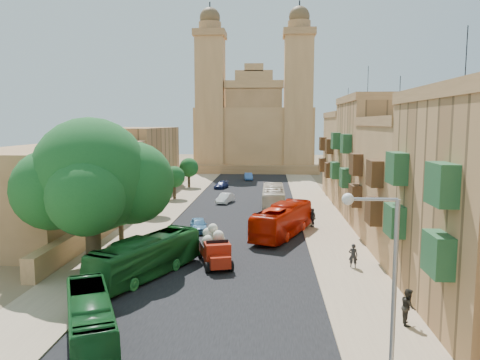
# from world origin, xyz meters

# --- Properties ---
(ground) EXTENTS (260.00, 260.00, 0.00)m
(ground) POSITION_xyz_m (0.00, 0.00, 0.00)
(ground) COLOR brown
(road_surface) EXTENTS (14.00, 140.00, 0.01)m
(road_surface) POSITION_xyz_m (0.00, 30.00, 0.01)
(road_surface) COLOR black
(road_surface) RESTS_ON ground
(sidewalk_east) EXTENTS (5.00, 140.00, 0.01)m
(sidewalk_east) POSITION_xyz_m (9.50, 30.00, 0.01)
(sidewalk_east) COLOR #9D8467
(sidewalk_east) RESTS_ON ground
(sidewalk_west) EXTENTS (5.00, 140.00, 0.01)m
(sidewalk_west) POSITION_xyz_m (-9.50, 30.00, 0.01)
(sidewalk_west) COLOR #9D8467
(sidewalk_west) RESTS_ON ground
(kerb_east) EXTENTS (0.25, 140.00, 0.12)m
(kerb_east) POSITION_xyz_m (7.00, 30.00, 0.06)
(kerb_east) COLOR #9D8467
(kerb_east) RESTS_ON ground
(kerb_west) EXTENTS (0.25, 140.00, 0.12)m
(kerb_west) POSITION_xyz_m (-7.00, 30.00, 0.06)
(kerb_west) COLOR #9D8467
(kerb_west) RESTS_ON ground
(townhouse_b) EXTENTS (9.00, 14.00, 14.90)m
(townhouse_b) POSITION_xyz_m (15.95, 11.00, 5.66)
(townhouse_b) COLOR #A87A4B
(townhouse_b) RESTS_ON ground
(townhouse_c) EXTENTS (9.00, 14.00, 17.40)m
(townhouse_c) POSITION_xyz_m (15.95, 25.00, 6.91)
(townhouse_c) COLOR #B28251
(townhouse_c) RESTS_ON ground
(townhouse_d) EXTENTS (9.00, 14.00, 15.90)m
(townhouse_d) POSITION_xyz_m (15.95, 39.00, 6.16)
(townhouse_d) COLOR #A87A4B
(townhouse_d) RESTS_ON ground
(west_wall) EXTENTS (1.00, 40.00, 1.80)m
(west_wall) POSITION_xyz_m (-12.50, 20.00, 0.90)
(west_wall) COLOR #A87A4B
(west_wall) RESTS_ON ground
(west_building_low) EXTENTS (10.00, 28.00, 8.40)m
(west_building_low) POSITION_xyz_m (-18.00, 18.00, 4.20)
(west_building_low) COLOR olive
(west_building_low) RESTS_ON ground
(west_building_mid) EXTENTS (10.00, 22.00, 10.00)m
(west_building_mid) POSITION_xyz_m (-18.00, 44.00, 5.00)
(west_building_mid) COLOR #B28251
(west_building_mid) RESTS_ON ground
(church) EXTENTS (28.00, 22.50, 36.30)m
(church) POSITION_xyz_m (-0.00, 78.61, 9.52)
(church) COLOR #A87A4B
(church) RESTS_ON ground
(ficus_tree) EXTENTS (11.19, 10.30, 11.19)m
(ficus_tree) POSITION_xyz_m (-9.40, 4.01, 6.62)
(ficus_tree) COLOR #3D2F1E
(ficus_tree) RESTS_ON ground
(street_tree_a) EXTENTS (2.73, 2.73, 4.20)m
(street_tree_a) POSITION_xyz_m (-10.00, 12.00, 2.80)
(street_tree_a) COLOR #3D2F1E
(street_tree_a) RESTS_ON ground
(street_tree_b) EXTENTS (3.32, 3.32, 5.11)m
(street_tree_b) POSITION_xyz_m (-10.00, 24.00, 3.42)
(street_tree_b) COLOR #3D2F1E
(street_tree_b) RESTS_ON ground
(street_tree_c) EXTENTS (3.04, 3.04, 4.68)m
(street_tree_c) POSITION_xyz_m (-10.00, 36.00, 3.13)
(street_tree_c) COLOR #3D2F1E
(street_tree_c) RESTS_ON ground
(street_tree_d) EXTENTS (3.21, 3.21, 4.94)m
(street_tree_d) POSITION_xyz_m (-10.00, 48.00, 3.30)
(street_tree_d) COLOR #3D2F1E
(street_tree_d) RESTS_ON ground
(streetlamp) EXTENTS (2.11, 0.44, 8.22)m
(streetlamp) POSITION_xyz_m (7.72, -12.00, 5.20)
(streetlamp) COLOR gray
(streetlamp) RESTS_ON ground
(red_truck) EXTENTS (3.28, 5.45, 3.01)m
(red_truck) POSITION_xyz_m (-0.62, 5.46, 1.32)
(red_truck) COLOR #9E1D0C
(red_truck) RESTS_ON ground
(olive_pickup) EXTENTS (2.77, 4.59, 1.77)m
(olive_pickup) POSITION_xyz_m (6.50, 20.00, 0.86)
(olive_pickup) COLOR #4E5A22
(olive_pickup) RESTS_ON ground
(bus_green_south) EXTENTS (5.38, 8.62, 2.39)m
(bus_green_south) POSITION_xyz_m (-5.25, -7.61, 1.19)
(bus_green_south) COLOR #165723
(bus_green_south) RESTS_ON ground
(bus_green_north) EXTENTS (6.29, 10.36, 2.86)m
(bus_green_north) POSITION_xyz_m (-5.07, 2.34, 1.43)
(bus_green_north) COLOR #1D6827
(bus_green_north) RESTS_ON ground
(bus_red_east) EXTENTS (6.33, 11.07, 3.03)m
(bus_red_east) POSITION_xyz_m (4.81, 14.80, 1.52)
(bus_red_east) COLOR #BE1702
(bus_red_east) RESTS_ON ground
(bus_cream_east) EXTENTS (2.61, 11.07, 3.08)m
(bus_cream_east) POSITION_xyz_m (4.00, 27.94, 1.54)
(bus_cream_east) COLOR beige
(bus_cream_east) RESTS_ON ground
(car_blue_a) EXTENTS (2.44, 4.26, 1.36)m
(car_blue_a) POSITION_xyz_m (-3.47, 16.05, 0.68)
(car_blue_a) COLOR #4A85B3
(car_blue_a) RESTS_ON ground
(car_white_a) EXTENTS (2.35, 4.20, 1.31)m
(car_white_a) POSITION_xyz_m (-2.45, 32.90, 0.66)
(car_white_a) COLOR white
(car_white_a) RESTS_ON ground
(car_cream) EXTENTS (2.10, 4.11, 1.11)m
(car_cream) POSITION_xyz_m (4.44, 18.27, 0.56)
(car_cream) COLOR beige
(car_cream) RESTS_ON ground
(car_dkblue) EXTENTS (2.44, 4.09, 1.11)m
(car_dkblue) POSITION_xyz_m (-4.43, 46.89, 0.55)
(car_dkblue) COLOR navy
(car_dkblue) RESTS_ON ground
(car_white_b) EXTENTS (1.36, 3.24, 1.10)m
(car_white_b) POSITION_xyz_m (4.75, 35.65, 0.55)
(car_white_b) COLOR silver
(car_white_b) RESTS_ON ground
(car_blue_b) EXTENTS (1.86, 4.23, 1.35)m
(car_blue_b) POSITION_xyz_m (-0.50, 58.51, 0.68)
(car_blue_b) COLOR #4372C5
(car_blue_b) RESTS_ON ground
(pedestrian_a) EXTENTS (0.74, 0.56, 1.82)m
(pedestrian_a) POSITION_xyz_m (9.80, 5.34, 0.91)
(pedestrian_a) COLOR black
(pedestrian_a) RESTS_ON ground
(pedestrian_b) EXTENTS (0.86, 1.04, 1.97)m
(pedestrian_b) POSITION_xyz_m (11.00, -4.56, 0.99)
(pedestrian_b) COLOR black
(pedestrian_b) RESTS_ON ground
(pedestrian_c) EXTENTS (0.91, 1.25, 1.96)m
(pedestrian_c) POSITION_xyz_m (8.02, 19.01, 0.98)
(pedestrian_c) COLOR #3C3D3F
(pedestrian_c) RESTS_ON ground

